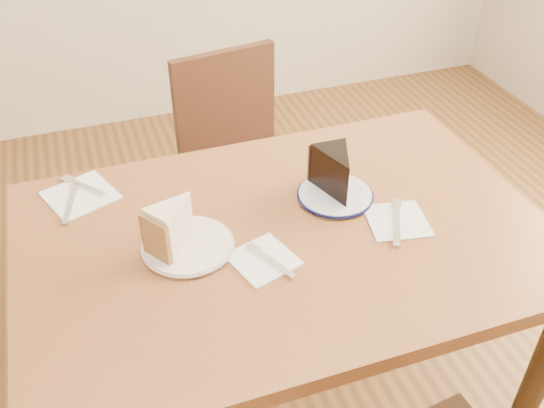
{
  "coord_description": "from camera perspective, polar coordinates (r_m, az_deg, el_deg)",
  "views": [
    {
      "loc": [
        -0.38,
        -0.99,
        1.64
      ],
      "look_at": [
        -0.02,
        0.04,
        0.8
      ],
      "focal_mm": 40.0,
      "sensor_mm": 36.0,
      "label": 1
    }
  ],
  "objects": [
    {
      "name": "napkin_navy",
      "position": [
        1.44,
        11.69,
        -1.55
      ],
      "size": [
        0.16,
        0.16,
        0.0
      ],
      "primitive_type": "cube",
      "rotation": [
        0.0,
        0.0,
        -0.19
      ],
      "color": "white",
      "rests_on": "table"
    },
    {
      "name": "knife_navy",
      "position": [
        1.43,
        11.65,
        -1.69
      ],
      "size": [
        0.09,
        0.16,
        0.0
      ],
      "primitive_type": "cube",
      "rotation": [
        0.0,
        0.0,
        -0.49
      ],
      "color": "silver",
      "rests_on": "napkin_navy"
    },
    {
      "name": "fork_cream",
      "position": [
        1.3,
        -0.06,
        -5.38
      ],
      "size": [
        0.07,
        0.13,
        0.0
      ],
      "primitive_type": "cube",
      "rotation": [
        0.0,
        0.0,
        0.42
      ],
      "color": "silver",
      "rests_on": "napkin_cream"
    },
    {
      "name": "napkin_cream",
      "position": [
        1.31,
        -0.84,
        -5.26
      ],
      "size": [
        0.16,
        0.16,
        0.0
      ],
      "primitive_type": "cube",
      "rotation": [
        0.0,
        0.0,
        0.31
      ],
      "color": "white",
      "rests_on": "table"
    },
    {
      "name": "plate_cream",
      "position": [
        1.35,
        -7.92,
        -3.91
      ],
      "size": [
        0.2,
        0.2,
        0.01
      ],
      "primitive_type": "cylinder",
      "color": "white",
      "rests_on": "table"
    },
    {
      "name": "table",
      "position": [
        1.45,
        1.19,
        -5.54
      ],
      "size": [
        1.2,
        0.8,
        0.75
      ],
      "color": "brown",
      "rests_on": "ground"
    },
    {
      "name": "napkin_spare",
      "position": [
        1.56,
        -17.58,
        0.78
      ],
      "size": [
        0.2,
        0.2,
        0.0
      ],
      "primitive_type": "cube",
      "rotation": [
        0.0,
        0.0,
        0.37
      ],
      "color": "white",
      "rests_on": "table"
    },
    {
      "name": "carrot_cake",
      "position": [
        1.32,
        -9.1,
        -2.03
      ],
      "size": [
        0.13,
        0.12,
        0.1
      ],
      "primitive_type": null,
      "rotation": [
        0.0,
        0.0,
        -0.99
      ],
      "color": "#F1E2C7",
      "rests_on": "plate_cream"
    },
    {
      "name": "chocolate_cake",
      "position": [
        1.46,
        6.14,
        2.64
      ],
      "size": [
        0.09,
        0.13,
        0.1
      ],
      "primitive_type": null,
      "rotation": [
        0.0,
        0.0,
        3.12
      ],
      "color": "black",
      "rests_on": "plate_navy"
    },
    {
      "name": "fork_spare",
      "position": [
        1.59,
        -17.3,
        1.65
      ],
      "size": [
        0.1,
        0.12,
        0.0
      ],
      "primitive_type": "cube",
      "rotation": [
        0.0,
        0.0,
        0.69
      ],
      "color": "silver",
      "rests_on": "napkin_spare"
    },
    {
      "name": "knife_spare",
      "position": [
        1.54,
        -18.44,
        0.07
      ],
      "size": [
        0.05,
        0.16,
        0.0
      ],
      "primitive_type": "cube",
      "rotation": [
        0.0,
        0.0,
        -0.23
      ],
      "color": "silver",
      "rests_on": "napkin_spare"
    },
    {
      "name": "chair_far",
      "position": [
        2.06,
        -2.61,
        3.14
      ],
      "size": [
        0.49,
        0.49,
        0.86
      ],
      "rotation": [
        0.0,
        0.0,
        3.31
      ],
      "color": "black",
      "rests_on": "ground"
    },
    {
      "name": "plate_navy",
      "position": [
        1.49,
        5.96,
        0.85
      ],
      "size": [
        0.18,
        0.18,
        0.01
      ],
      "primitive_type": "cylinder",
      "color": "white",
      "rests_on": "table"
    }
  ]
}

